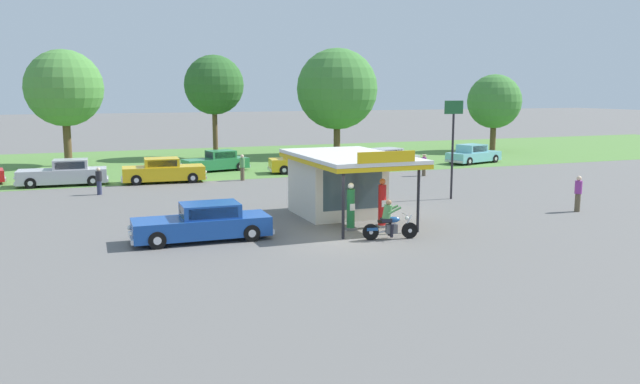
% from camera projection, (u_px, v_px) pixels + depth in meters
% --- Properties ---
extents(ground_plane, '(300.00, 300.00, 0.00)m').
position_uv_depth(ground_plane, '(343.00, 239.00, 25.23)').
color(ground_plane, slate).
extents(grass_verge_strip, '(120.00, 24.00, 0.01)m').
position_uv_depth(grass_verge_strip, '(201.00, 161.00, 52.88)').
color(grass_verge_strip, '#56843D').
rests_on(grass_verge_strip, ground).
extents(service_station_kiosk, '(4.24, 7.27, 3.43)m').
position_uv_depth(service_station_kiosk, '(339.00, 179.00, 29.58)').
color(service_station_kiosk, beige).
rests_on(service_station_kiosk, ground).
extents(gas_pump_nearside, '(0.44, 0.44, 1.99)m').
position_uv_depth(gas_pump_nearside, '(351.00, 208.00, 26.70)').
color(gas_pump_nearside, slate).
rests_on(gas_pump_nearside, ground).
extents(gas_pump_offside, '(0.44, 0.44, 2.10)m').
position_uv_depth(gas_pump_offside, '(382.00, 205.00, 27.21)').
color(gas_pump_offside, slate).
rests_on(gas_pump_offside, ground).
extents(motorcycle_with_rider, '(2.21, 0.76, 1.58)m').
position_uv_depth(motorcycle_with_rider, '(389.00, 223.00, 25.03)').
color(motorcycle_with_rider, black).
rests_on(motorcycle_with_rider, ground).
extents(featured_classic_sedan, '(5.48, 1.96, 1.46)m').
position_uv_depth(featured_classic_sedan, '(203.00, 223.00, 24.87)').
color(featured_classic_sedan, '#19479E').
rests_on(featured_classic_sedan, ground).
extents(parked_car_back_row_centre_right, '(5.34, 2.27, 1.55)m').
position_uv_depth(parked_car_back_row_centre_right, '(163.00, 171.00, 40.60)').
color(parked_car_back_row_centre_right, gold).
rests_on(parked_car_back_row_centre_right, ground).
extents(parked_car_back_row_far_left, '(5.18, 3.11, 1.52)m').
position_uv_depth(parked_car_back_row_far_left, '(473.00, 155.00, 51.36)').
color(parked_car_back_row_far_left, '#7AC6D1').
rests_on(parked_car_back_row_far_left, ground).
extents(parked_car_back_row_right, '(5.76, 2.62, 1.57)m').
position_uv_depth(parked_car_back_row_right, '(306.00, 162.00, 45.42)').
color(parked_car_back_row_right, gold).
rests_on(parked_car_back_row_right, ground).
extents(parked_car_back_row_centre, '(5.41, 3.17, 1.58)m').
position_uv_depth(parked_car_back_row_centre, '(387.00, 160.00, 47.24)').
color(parked_car_back_row_centre, '#B7B7BC').
rests_on(parked_car_back_row_centre, ground).
extents(parked_car_back_row_far_right, '(5.42, 2.12, 1.59)m').
position_uv_depth(parked_car_back_row_far_right, '(64.00, 174.00, 39.30)').
color(parked_car_back_row_far_right, '#B7B7BC').
rests_on(parked_car_back_row_far_right, ground).
extents(parked_car_second_row_spare, '(5.05, 2.67, 1.48)m').
position_uv_depth(parked_car_second_row_spare, '(217.00, 162.00, 46.34)').
color(parked_car_second_row_spare, '#2D844C').
rests_on(parked_car_second_row_spare, ground).
extents(bystander_leaning_by_kiosk, '(0.34, 0.34, 1.48)m').
position_uv_depth(bystander_leaning_by_kiosk, '(424.00, 165.00, 43.65)').
color(bystander_leaning_by_kiosk, brown).
rests_on(bystander_leaning_by_kiosk, ground).
extents(bystander_standing_back_lot, '(0.34, 0.34, 1.50)m').
position_uv_depth(bystander_standing_back_lot, '(374.00, 185.00, 34.08)').
color(bystander_standing_back_lot, black).
rests_on(bystander_standing_back_lot, ground).
extents(bystander_admiring_sedan, '(0.34, 0.34, 1.53)m').
position_uv_depth(bystander_admiring_sedan, '(99.00, 181.00, 35.76)').
color(bystander_admiring_sedan, '#2D3351').
rests_on(bystander_admiring_sedan, ground).
extents(bystander_chatting_near_pumps, '(0.34, 0.34, 1.69)m').
position_uv_depth(bystander_chatting_near_pumps, '(242.00, 167.00, 41.42)').
color(bystander_chatting_near_pumps, brown).
rests_on(bystander_chatting_near_pumps, ground).
extents(bystander_strolling_foreground, '(0.34, 0.34, 1.74)m').
position_uv_depth(bystander_strolling_foreground, '(578.00, 193.00, 30.74)').
color(bystander_strolling_foreground, brown).
rests_on(bystander_strolling_foreground, ground).
extents(tree_oak_left, '(7.14, 7.14, 9.48)m').
position_uv_depth(tree_oak_left, '(337.00, 89.00, 56.55)').
color(tree_oak_left, brown).
rests_on(tree_oak_left, ground).
extents(tree_oak_right, '(5.85, 5.85, 8.89)m').
position_uv_depth(tree_oak_right, '(64.00, 88.00, 48.83)').
color(tree_oak_right, brown).
rests_on(tree_oak_right, ground).
extents(tree_oak_far_left, '(5.12, 5.12, 7.31)m').
position_uv_depth(tree_oak_far_left, '(494.00, 102.00, 61.03)').
color(tree_oak_far_left, brown).
rests_on(tree_oak_far_left, ground).
extents(tree_oak_far_right, '(5.09, 5.09, 8.80)m').
position_uv_depth(tree_oak_far_right, '(215.00, 86.00, 54.76)').
color(tree_oak_far_right, brown).
rests_on(tree_oak_far_right, ground).
extents(roadside_pole_sign, '(1.10, 0.12, 5.25)m').
position_uv_depth(roadside_pole_sign, '(453.00, 133.00, 33.97)').
color(roadside_pole_sign, black).
rests_on(roadside_pole_sign, ground).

